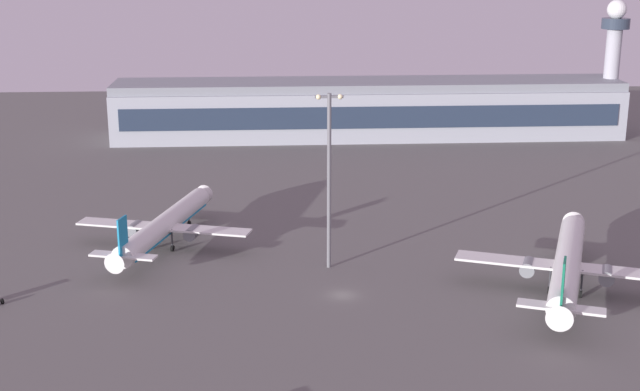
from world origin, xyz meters
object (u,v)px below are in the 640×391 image
(control_tower, at_px, (613,57))
(apron_light_central, at_px, (329,172))
(airplane_far_stand, at_px, (567,265))
(airplane_mid_apron, at_px, (164,225))

(control_tower, relative_size, apron_light_central, 1.28)
(airplane_far_stand, height_order, apron_light_central, apron_light_central)
(airplane_mid_apron, bearing_deg, control_tower, 54.57)
(airplane_far_stand, relative_size, apron_light_central, 1.45)
(control_tower, relative_size, airplane_far_stand, 0.88)
(control_tower, bearing_deg, apron_light_central, -129.98)
(control_tower, bearing_deg, airplane_mid_apron, -141.55)
(control_tower, distance_m, airplane_mid_apron, 154.78)
(control_tower, distance_m, airplane_far_stand, 133.50)
(airplane_far_stand, bearing_deg, airplane_mid_apron, -179.49)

